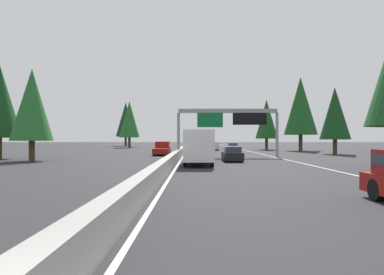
% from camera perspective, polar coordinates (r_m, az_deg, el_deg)
% --- Properties ---
extents(ground_plane, '(320.00, 320.00, 0.00)m').
position_cam_1_polar(ground_plane, '(61.83, -1.16, -2.31)').
color(ground_plane, '#262628').
extents(median_barrier, '(180.00, 0.56, 0.90)m').
position_cam_1_polar(median_barrier, '(81.81, -1.00, -1.49)').
color(median_barrier, gray).
rests_on(median_barrier, ground).
extents(shoulder_stripe_right, '(160.00, 0.16, 0.01)m').
position_cam_1_polar(shoulder_stripe_right, '(72.47, 8.20, -2.00)').
color(shoulder_stripe_right, silver).
rests_on(shoulder_stripe_right, ground).
extents(shoulder_stripe_median, '(160.00, 0.16, 0.01)m').
position_cam_1_polar(shoulder_stripe_median, '(71.81, -0.75, -2.02)').
color(shoulder_stripe_median, silver).
rests_on(shoulder_stripe_median, ground).
extents(sign_gantry_overhead, '(0.50, 12.68, 5.99)m').
position_cam_1_polar(sign_gantry_overhead, '(40.75, 6.56, 3.31)').
color(sign_gantry_overhead, gray).
rests_on(sign_gantry_overhead, ground).
extents(box_truck_near_center, '(8.50, 2.40, 2.95)m').
position_cam_1_polar(box_truck_near_center, '(28.33, 1.09, -1.51)').
color(box_truck_near_center, white).
rests_on(box_truck_near_center, ground).
extents(sedan_mid_left, '(4.40, 1.80, 1.47)m').
position_cam_1_polar(sedan_mid_left, '(61.84, 7.17, -1.68)').
color(sedan_mid_left, silver).
rests_on(sedan_mid_left, ground).
extents(sedan_distant_a, '(4.40, 1.80, 1.47)m').
position_cam_1_polar(sedan_distant_a, '(113.62, 0.37, -1.02)').
color(sedan_distant_a, red).
rests_on(sedan_distant_a, ground).
extents(bus_mid_center, '(11.50, 2.55, 3.10)m').
position_cam_1_polar(bus_mid_center, '(57.70, 0.45, -0.76)').
color(bus_mid_center, white).
rests_on(bus_mid_center, ground).
extents(sedan_near_right, '(4.40, 1.80, 1.47)m').
position_cam_1_polar(sedan_near_right, '(32.68, 7.07, -2.97)').
color(sedan_near_right, black).
rests_on(sedan_near_right, ground).
extents(minivan_mid_right, '(5.00, 1.95, 1.69)m').
position_cam_1_polar(minivan_mid_right, '(64.47, 3.78, -1.38)').
color(minivan_mid_right, white).
rests_on(minivan_mid_right, ground).
extents(pickup_far_center, '(5.60, 2.00, 1.86)m').
position_cam_1_polar(pickup_far_center, '(110.34, 2.29, -0.93)').
color(pickup_far_center, maroon).
rests_on(pickup_far_center, ground).
extents(oncoming_near, '(5.60, 2.00, 1.86)m').
position_cam_1_polar(oncoming_near, '(44.98, -5.27, -1.93)').
color(oncoming_near, maroon).
rests_on(oncoming_near, ground).
extents(conifer_right_near, '(4.30, 4.30, 9.77)m').
position_cam_1_polar(conifer_right_near, '(51.46, 23.84, 3.90)').
color(conifer_right_near, '#4C3823').
rests_on(conifer_right_near, ground).
extents(conifer_right_mid, '(6.04, 6.04, 13.72)m').
position_cam_1_polar(conifer_right_mid, '(63.68, 18.55, 5.27)').
color(conifer_right_mid, '#4C3823').
rests_on(conifer_right_mid, ground).
extents(conifer_right_far, '(4.59, 4.59, 10.43)m').
position_cam_1_polar(conifer_right_far, '(69.14, 12.98, 3.16)').
color(conifer_right_far, '#4C3823').
rests_on(conifer_right_far, ground).
extents(conifer_left_foreground, '(4.10, 4.10, 9.32)m').
position_cam_1_polar(conifer_left_foreground, '(36.46, -26.34, 5.17)').
color(conifer_left_foreground, '#4C3823').
rests_on(conifer_left_foreground, ground).
extents(conifer_left_mid, '(5.21, 5.21, 11.85)m').
position_cam_1_polar(conifer_left_mid, '(84.12, -10.95, 3.15)').
color(conifer_left_mid, '#4C3823').
rests_on(conifer_left_mid, ground).
extents(conifer_left_far, '(5.93, 5.93, 13.48)m').
position_cam_1_polar(conifer_left_far, '(101.79, -11.59, 3.12)').
color(conifer_left_far, '#4C3823').
rests_on(conifer_left_far, ground).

